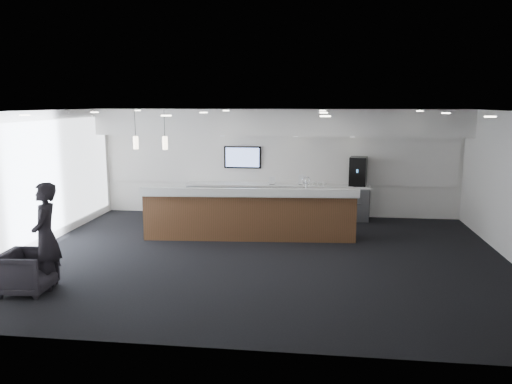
# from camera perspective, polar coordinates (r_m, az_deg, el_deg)

# --- Properties ---
(ground) EXTENTS (10.00, 10.00, 0.00)m
(ground) POSITION_cam_1_polar(r_m,az_deg,el_deg) (10.49, 0.73, -7.39)
(ground) COLOR black
(ground) RESTS_ON ground
(ceiling) EXTENTS (10.00, 8.00, 0.02)m
(ceiling) POSITION_cam_1_polar(r_m,az_deg,el_deg) (10.00, 0.77, 9.23)
(ceiling) COLOR black
(ceiling) RESTS_ON back_wall
(back_wall) EXTENTS (10.00, 0.02, 3.00)m
(back_wall) POSITION_cam_1_polar(r_m,az_deg,el_deg) (14.08, 2.55, 3.37)
(back_wall) COLOR white
(back_wall) RESTS_ON ground
(left_wall) EXTENTS (0.02, 8.00, 3.00)m
(left_wall) POSITION_cam_1_polar(r_m,az_deg,el_deg) (11.78, -24.21, 1.15)
(left_wall) COLOR white
(left_wall) RESTS_ON ground
(soffit_bulkhead) EXTENTS (10.00, 0.90, 0.70)m
(soffit_bulkhead) POSITION_cam_1_polar(r_m,az_deg,el_deg) (13.54, 2.44, 7.98)
(soffit_bulkhead) COLOR white
(soffit_bulkhead) RESTS_ON back_wall
(alcove_panel) EXTENTS (9.80, 0.06, 1.40)m
(alcove_panel) POSITION_cam_1_polar(r_m,az_deg,el_deg) (14.04, 2.54, 3.76)
(alcove_panel) COLOR white
(alcove_panel) RESTS_ON back_wall
(window_blinds_wall) EXTENTS (0.04, 7.36, 2.55)m
(window_blinds_wall) POSITION_cam_1_polar(r_m,az_deg,el_deg) (11.76, -24.04, 1.15)
(window_blinds_wall) COLOR #A6B6C8
(window_blinds_wall) RESTS_ON left_wall
(back_credenza) EXTENTS (5.06, 0.66, 0.95)m
(back_credenza) POSITION_cam_1_polar(r_m,az_deg,el_deg) (13.89, 2.40, -1.00)
(back_credenza) COLOR gray
(back_credenza) RESTS_ON ground
(wall_tv) EXTENTS (1.05, 0.08, 0.62)m
(wall_tv) POSITION_cam_1_polar(r_m,az_deg,el_deg) (14.08, -1.54, 3.99)
(wall_tv) COLOR black
(wall_tv) RESTS_ON back_wall
(pendant_left) EXTENTS (0.12, 0.12, 0.30)m
(pendant_left) POSITION_cam_1_polar(r_m,az_deg,el_deg) (11.33, -10.99, 5.36)
(pendant_left) COLOR #FFECC6
(pendant_left) RESTS_ON ceiling
(pendant_right) EXTENTS (0.12, 0.12, 0.30)m
(pendant_right) POSITION_cam_1_polar(r_m,az_deg,el_deg) (11.57, -14.30, 5.32)
(pendant_right) COLOR #FFECC6
(pendant_right) RESTS_ON ceiling
(ceiling_can_lights) EXTENTS (7.00, 5.00, 0.02)m
(ceiling_can_lights) POSITION_cam_1_polar(r_m,az_deg,el_deg) (10.00, 0.77, 9.06)
(ceiling_can_lights) COLOR white
(ceiling_can_lights) RESTS_ON ceiling
(service_counter) EXTENTS (5.03, 1.19, 1.49)m
(service_counter) POSITION_cam_1_polar(r_m,az_deg,el_deg) (11.74, -0.74, -2.56)
(service_counter) COLOR #50341A
(service_counter) RESTS_ON ground
(coffee_machine) EXTENTS (0.52, 0.61, 0.78)m
(coffee_machine) POSITION_cam_1_polar(r_m,az_deg,el_deg) (13.77, 11.60, 2.33)
(coffee_machine) COLOR black
(coffee_machine) RESTS_ON back_credenza
(info_sign_left) EXTENTS (0.17, 0.02, 0.23)m
(info_sign_left) POSITION_cam_1_polar(r_m,az_deg,el_deg) (13.67, 1.85, 1.32)
(info_sign_left) COLOR white
(info_sign_left) RESTS_ON back_credenza
(info_sign_right) EXTENTS (0.21, 0.03, 0.27)m
(info_sign_right) POSITION_cam_1_polar(r_m,az_deg,el_deg) (13.67, 5.28, 1.38)
(info_sign_right) COLOR white
(info_sign_right) RESTS_ON back_credenza
(armchair) EXTENTS (0.85, 0.83, 0.73)m
(armchair) POSITION_cam_1_polar(r_m,az_deg,el_deg) (9.31, -24.70, -8.30)
(armchair) COLOR black
(armchair) RESTS_ON ground
(lounge_guest) EXTENTS (0.62, 0.77, 1.85)m
(lounge_guest) POSITION_cam_1_polar(r_m,az_deg,el_deg) (9.25, -22.89, -4.67)
(lounge_guest) COLOR black
(lounge_guest) RESTS_ON ground
(cup_0) EXTENTS (0.10, 0.10, 0.10)m
(cup_0) POSITION_cam_1_polar(r_m,az_deg,el_deg) (13.66, 7.80, 0.95)
(cup_0) COLOR white
(cup_0) RESTS_ON back_credenza
(cup_1) EXTENTS (0.14, 0.14, 0.10)m
(cup_1) POSITION_cam_1_polar(r_m,az_deg,el_deg) (13.66, 7.22, 0.96)
(cup_1) COLOR white
(cup_1) RESTS_ON back_credenza
(cup_2) EXTENTS (0.13, 0.13, 0.10)m
(cup_2) POSITION_cam_1_polar(r_m,az_deg,el_deg) (13.66, 6.63, 0.97)
(cup_2) COLOR white
(cup_2) RESTS_ON back_credenza
(cup_3) EXTENTS (0.13, 0.13, 0.10)m
(cup_3) POSITION_cam_1_polar(r_m,az_deg,el_deg) (13.66, 6.04, 0.99)
(cup_3) COLOR white
(cup_3) RESTS_ON back_credenza
(cup_4) EXTENTS (0.14, 0.14, 0.10)m
(cup_4) POSITION_cam_1_polar(r_m,az_deg,el_deg) (13.67, 5.46, 1.00)
(cup_4) COLOR white
(cup_4) RESTS_ON back_credenza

